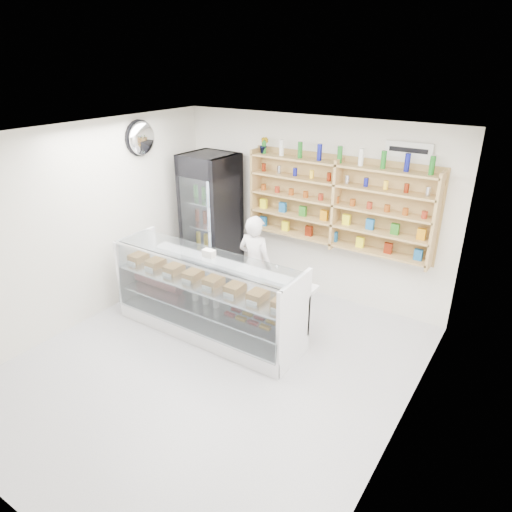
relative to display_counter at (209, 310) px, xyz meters
The scene contains 8 objects.
room 1.34m from the display_counter, 48.72° to the right, with size 5.00×5.00×5.00m.
display_counter is the anchor object (origin of this frame).
shop_worker 0.97m from the display_counter, 76.52° to the left, with size 0.55×0.36×1.51m, color silver.
drinks_cooler 1.86m from the display_counter, 126.70° to the left, with size 0.80×0.78×2.16m.
wall_shelving 2.38m from the display_counter, 59.17° to the left, with size 2.84×0.28×1.33m.
potted_plant 2.65m from the display_counter, 97.12° to the left, with size 0.14×0.11×0.26m, color #1E6626.
security_mirror 2.74m from the display_counter, 160.11° to the left, with size 0.15×0.50×0.50m, color silver.
wall_sign 3.42m from the display_counter, 43.92° to the left, with size 0.62×0.03×0.20m, color white.
Camera 1 is at (3.04, -3.62, 3.57)m, focal length 32.00 mm.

